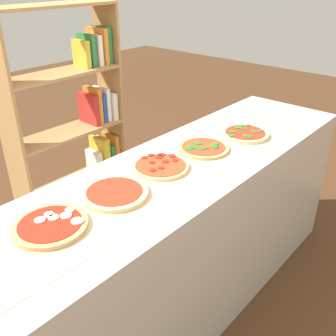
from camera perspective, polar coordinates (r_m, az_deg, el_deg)
ground_plane at (r=2.33m, az=0.00°, el=-20.94°), size 12.00×12.00×0.00m
counter at (r=2.00m, az=0.00°, el=-12.23°), size 2.57×0.62×0.92m
parchment_paper at (r=1.74m, az=0.00°, el=-0.55°), size 2.13×0.40×0.00m
pizza_mozzarella_0 at (r=1.44m, az=-17.19°, el=-8.18°), size 0.27×0.27×0.03m
pizza_plain_1 at (r=1.57m, az=-8.01°, el=-3.75°), size 0.28×0.28×0.02m
pizza_pepperoni_2 at (r=1.77m, az=-1.14°, el=0.26°), size 0.26×0.26×0.02m
pizza_spinach_3 at (r=1.96m, az=5.34°, el=3.01°), size 0.26×0.26×0.02m
pizza_spinach_4 at (r=2.16m, az=11.47°, el=5.06°), size 0.26×0.26×0.03m
bookshelf at (r=2.69m, az=-12.63°, el=5.09°), size 0.80×0.25×1.57m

